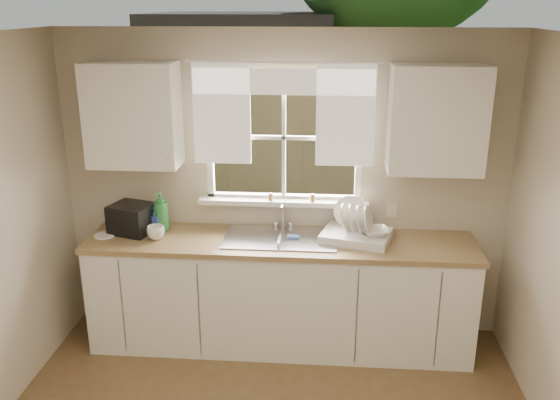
# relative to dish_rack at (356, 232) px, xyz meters

# --- Properties ---
(room_walls) EXTENTS (3.62, 4.02, 2.50)m
(room_walls) POSITION_rel_dish_rack_xyz_m (-0.59, -1.80, 0.26)
(room_walls) COLOR beige
(room_walls) RESTS_ON ground
(ceiling) EXTENTS (3.60, 4.00, 0.02)m
(ceiling) POSITION_rel_dish_rack_xyz_m (-0.59, -1.74, 1.52)
(ceiling) COLOR silver
(ceiling) RESTS_ON room_walls
(window) EXTENTS (1.38, 0.16, 1.06)m
(window) POSITION_rel_dish_rack_xyz_m (-0.59, 0.27, 0.51)
(window) COLOR white
(window) RESTS_ON room_walls
(curtains) EXTENTS (1.50, 0.03, 0.81)m
(curtains) POSITION_rel_dish_rack_xyz_m (-0.59, 0.21, 0.96)
(curtains) COLOR white
(curtains) RESTS_ON room_walls
(base_cabinets) EXTENTS (3.00, 0.62, 0.87)m
(base_cabinets) POSITION_rel_dish_rack_xyz_m (-0.59, -0.06, -0.54)
(base_cabinets) COLOR white
(base_cabinets) RESTS_ON ground
(countertop) EXTENTS (3.04, 0.65, 0.04)m
(countertop) POSITION_rel_dish_rack_xyz_m (-0.59, -0.06, -0.09)
(countertop) COLOR #94744A
(countertop) RESTS_ON base_cabinets
(upper_cabinet_left) EXTENTS (0.70, 0.33, 0.80)m
(upper_cabinet_left) POSITION_rel_dish_rack_xyz_m (-1.74, 0.09, 0.87)
(upper_cabinet_left) COLOR white
(upper_cabinet_left) RESTS_ON room_walls
(upper_cabinet_right) EXTENTS (0.70, 0.33, 0.80)m
(upper_cabinet_right) POSITION_rel_dish_rack_xyz_m (0.56, 0.09, 0.87)
(upper_cabinet_right) COLOR white
(upper_cabinet_right) RESTS_ON room_walls
(wall_outlet) EXTENTS (0.08, 0.01, 0.12)m
(wall_outlet) POSITION_rel_dish_rack_xyz_m (0.29, 0.25, 0.10)
(wall_outlet) COLOR beige
(wall_outlet) RESTS_ON room_walls
(sill_jars) EXTENTS (0.38, 0.04, 0.06)m
(sill_jars) POSITION_rel_dish_rack_xyz_m (-0.52, 0.20, 0.20)
(sill_jars) COLOR brown
(sill_jars) RESTS_ON window
(sink) EXTENTS (0.88, 0.52, 0.40)m
(sink) POSITION_rel_dish_rack_xyz_m (-0.59, -0.02, -0.14)
(sink) COLOR #B7B7BC
(sink) RESTS_ON countertop
(dish_rack) EXTENTS (0.59, 0.51, 0.32)m
(dish_rack) POSITION_rel_dish_rack_xyz_m (0.00, 0.00, 0.00)
(dish_rack) COLOR white
(dish_rack) RESTS_ON countertop
(bowl) EXTENTS (0.23, 0.23, 0.05)m
(bowl) POSITION_rel_dish_rack_xyz_m (0.14, -0.05, 0.03)
(bowl) COLOR white
(bowl) RESTS_ON dish_rack
(soap_bottle_a) EXTENTS (0.16, 0.16, 0.34)m
(soap_bottle_a) POSITION_rel_dish_rack_xyz_m (-1.56, 0.07, 0.10)
(soap_bottle_a) COLOR #2A813A
(soap_bottle_a) RESTS_ON countertop
(soap_bottle_b) EXTENTS (0.11, 0.11, 0.21)m
(soap_bottle_b) POSITION_rel_dish_rack_xyz_m (-1.61, 0.05, 0.04)
(soap_bottle_b) COLOR #304DB6
(soap_bottle_b) RESTS_ON countertop
(soap_bottle_c) EXTENTS (0.18, 0.18, 0.18)m
(soap_bottle_c) POSITION_rel_dish_rack_xyz_m (-1.82, 0.13, 0.02)
(soap_bottle_c) COLOR beige
(soap_bottle_c) RESTS_ON countertop
(saucer) EXTENTS (0.16, 0.16, 0.01)m
(saucer) POSITION_rel_dish_rack_xyz_m (-1.99, -0.08, -0.06)
(saucer) COLOR white
(saucer) RESTS_ON countertop
(cup) EXTENTS (0.14, 0.14, 0.11)m
(cup) POSITION_rel_dish_rack_xyz_m (-1.56, -0.11, -0.01)
(cup) COLOR white
(cup) RESTS_ON countertop
(black_appliance) EXTENTS (0.39, 0.36, 0.23)m
(black_appliance) POSITION_rel_dish_rack_xyz_m (-1.79, 0.02, 0.05)
(black_appliance) COLOR black
(black_appliance) RESTS_ON countertop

